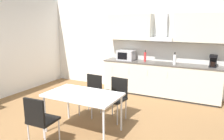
{
  "coord_description": "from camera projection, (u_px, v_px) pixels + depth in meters",
  "views": [
    {
      "loc": [
        2.43,
        -3.3,
        2.0
      ],
      "look_at": [
        0.37,
        0.78,
        1.0
      ],
      "focal_mm": 35.0,
      "sensor_mm": 36.0,
      "label": 1
    }
  ],
  "objects": [
    {
      "name": "ground_plane",
      "position": [
        78.0,
        125.0,
        4.38
      ],
      "size": [
        8.19,
        8.37,
        0.02
      ],
      "primitive_type": "cube",
      "color": "brown"
    },
    {
      "name": "wall_back",
      "position": [
        132.0,
        44.0,
        6.56
      ],
      "size": [
        6.55,
        0.1,
        2.75
      ],
      "primitive_type": "cube",
      "color": "silver",
      "rests_on": "ground_plane"
    },
    {
      "name": "chair_far_right",
      "position": [
        117.0,
        95.0,
        4.54
      ],
      "size": [
        0.44,
        0.44,
        0.87
      ],
      "color": "black",
      "rests_on": "ground_plane"
    },
    {
      "name": "kitchen_counter",
      "position": [
        159.0,
        79.0,
        6.02
      ],
      "size": [
        3.18,
        0.62,
        0.93
      ],
      "color": "#333333",
      "rests_on": "ground_plane"
    },
    {
      "name": "coffee_maker",
      "position": [
        213.0,
        61.0,
        5.34
      ],
      "size": [
        0.18,
        0.19,
        0.3
      ],
      "color": "black",
      "rests_on": "kitchen_counter"
    },
    {
      "name": "microwave",
      "position": [
        126.0,
        55.0,
        6.34
      ],
      "size": [
        0.48,
        0.35,
        0.28
      ],
      "color": "#ADADB2",
      "rests_on": "kitchen_counter"
    },
    {
      "name": "chair_far_left",
      "position": [
        92.0,
        91.0,
        4.81
      ],
      "size": [
        0.43,
        0.43,
        0.87
      ],
      "color": "black",
      "rests_on": "ground_plane"
    },
    {
      "name": "dining_table",
      "position": [
        83.0,
        96.0,
        3.96
      ],
      "size": [
        1.35,
        0.8,
        0.73
      ],
      "color": "white",
      "rests_on": "ground_plane"
    },
    {
      "name": "bottle_white",
      "position": [
        175.0,
        59.0,
        5.68
      ],
      "size": [
        0.08,
        0.08,
        0.31
      ],
      "color": "white",
      "rests_on": "kitchen_counter"
    },
    {
      "name": "pendant_lamp",
      "position": [
        81.0,
        33.0,
        3.72
      ],
      "size": [
        0.32,
        0.32,
        0.22
      ],
      "primitive_type": "cone",
      "color": "silver"
    },
    {
      "name": "bottle_red",
      "position": [
        145.0,
        57.0,
        6.11
      ],
      "size": [
        0.06,
        0.06,
        0.32
      ],
      "color": "red",
      "rests_on": "kitchen_counter"
    },
    {
      "name": "backsplash_tile",
      "position": [
        163.0,
        52.0,
        6.12
      ],
      "size": [
        3.16,
        0.02,
        0.53
      ],
      "primitive_type": "cube",
      "color": "silver",
      "rests_on": "kitchen_counter"
    },
    {
      "name": "chair_near_left",
      "position": [
        39.0,
        117.0,
        3.44
      ],
      "size": [
        0.42,
        0.42,
        0.87
      ],
      "color": "black",
      "rests_on": "ground_plane"
    },
    {
      "name": "upper_wall_cabinets",
      "position": [
        163.0,
        28.0,
        5.84
      ],
      "size": [
        3.16,
        0.4,
        0.73
      ],
      "color": "beige"
    }
  ]
}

